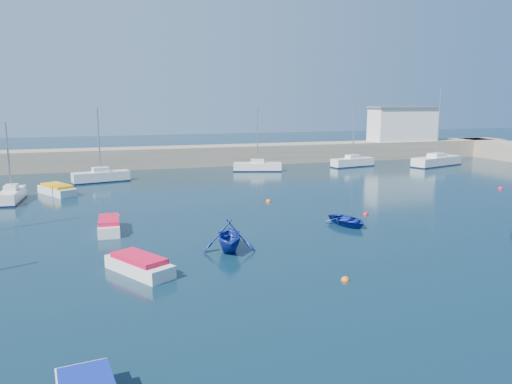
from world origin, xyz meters
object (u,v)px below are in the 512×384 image
object	(u,v)px
sailboat_3	(12,195)
sailboat_8	(436,161)
motorboat_1	(109,225)
motorboat_2	(57,190)
dinghy_left	(229,236)
motorboat_0	(139,265)
harbor_office	(402,125)
sailboat_5	(101,176)
sailboat_6	(257,166)
sailboat_7	(352,162)
dinghy_center	(348,220)

from	to	relation	value
sailboat_3	sailboat_8	bearing A→B (deg)	13.82
motorboat_1	motorboat_2	distance (m)	16.27
dinghy_left	motorboat_0	bearing A→B (deg)	-143.02
harbor_office	motorboat_1	bearing A→B (deg)	-143.33
harbor_office	dinghy_left	size ratio (longest dim) A/B	2.85
sailboat_5	motorboat_2	distance (m)	7.50
sailboat_6	motorboat_2	size ratio (longest dim) A/B	1.60
sailboat_5	dinghy_left	world-z (taller)	sailboat_5
sailboat_5	sailboat_7	xyz separation A→B (m)	(32.36, 3.43, -0.01)
sailboat_7	dinghy_center	size ratio (longest dim) A/B	2.41
motorboat_0	sailboat_7	bearing A→B (deg)	17.87
sailboat_8	motorboat_1	world-z (taller)	sailboat_8
motorboat_2	dinghy_left	size ratio (longest dim) A/B	1.42
dinghy_center	dinghy_left	size ratio (longest dim) A/B	0.96
sailboat_3	sailboat_7	distance (m)	41.75
motorboat_0	sailboat_8	bearing A→B (deg)	6.68
harbor_office	motorboat_0	size ratio (longest dim) A/B	2.28
sailboat_7	sailboat_6	bearing A→B (deg)	79.96
sailboat_8	motorboat_1	bearing A→B (deg)	99.50
sailboat_6	motorboat_0	bearing A→B (deg)	169.87
sailboat_6	motorboat_0	xyz separation A→B (m)	(-17.09, -34.24, -0.15)
sailboat_5	sailboat_8	bearing A→B (deg)	-102.09
sailboat_3	motorboat_0	xyz separation A→B (m)	(9.31, -22.14, -0.16)
motorboat_1	dinghy_left	bearing A→B (deg)	-43.20
harbor_office	dinghy_left	xyz separation A→B (m)	(-37.58, -39.61, -4.17)
sailboat_6	sailboat_3	bearing A→B (deg)	131.02
sailboat_5	sailboat_8	xyz separation A→B (m)	(43.67, 0.80, 0.04)
sailboat_5	sailboat_8	size ratio (longest dim) A/B	0.76
sailboat_7	sailboat_3	bearing A→B (deg)	96.13
sailboat_7	sailboat_8	distance (m)	11.61
harbor_office	sailboat_7	size ratio (longest dim) A/B	1.23
dinghy_left	sailboat_5	bearing A→B (deg)	116.85
harbor_office	sailboat_5	xyz separation A→B (m)	(-44.76, -10.99, -4.46)
sailboat_3	motorboat_2	world-z (taller)	sailboat_3
sailboat_6	dinghy_left	bearing A→B (deg)	176.20
sailboat_3	motorboat_0	bearing A→B (deg)	-64.10
sailboat_5	motorboat_1	distance (m)	22.00
motorboat_0	motorboat_1	distance (m)	9.15
harbor_office	dinghy_center	world-z (taller)	harbor_office
dinghy_left	dinghy_center	bearing A→B (deg)	32.51
motorboat_2	sailboat_6	bearing A→B (deg)	-6.99
sailboat_5	dinghy_left	xyz separation A→B (m)	(7.17, -28.63, 0.28)
harbor_office	sailboat_5	distance (m)	46.30
dinghy_center	sailboat_6	bearing A→B (deg)	73.44
sailboat_5	motorboat_1	xyz separation A→B (m)	(0.45, -21.99, -0.19)
sailboat_3	sailboat_6	world-z (taller)	sailboat_6
motorboat_2	dinghy_center	xyz separation A→B (m)	(20.77, -18.84, -0.11)
harbor_office	sailboat_6	xyz separation A→B (m)	(-25.87, -7.79, -4.51)
sailboat_3	sailboat_5	size ratio (longest dim) A/B	0.88
harbor_office	sailboat_3	size ratio (longest dim) A/B	1.42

